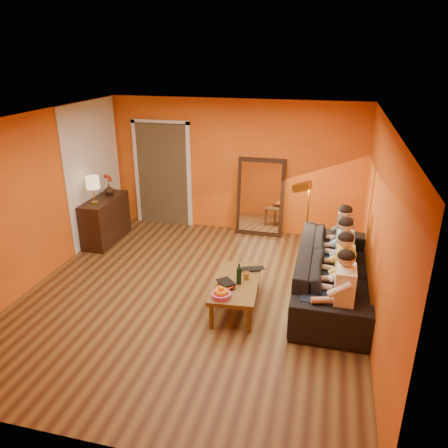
% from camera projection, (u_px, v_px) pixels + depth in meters
% --- Properties ---
extents(room_shell, '(5.00, 5.50, 2.60)m').
position_uv_depth(room_shell, '(199.00, 206.00, 6.41)').
color(room_shell, brown).
rests_on(room_shell, ground).
extents(white_accent, '(0.02, 1.90, 2.58)m').
position_uv_depth(white_accent, '(94.00, 172.00, 8.21)').
color(white_accent, white).
rests_on(white_accent, wall_left).
extents(doorway_recess, '(1.06, 0.30, 2.10)m').
position_uv_depth(doorway_recess, '(165.00, 173.00, 9.05)').
color(doorway_recess, '#3F2D19').
rests_on(doorway_recess, floor).
extents(door_jamb_left, '(0.08, 0.06, 2.20)m').
position_uv_depth(door_jamb_left, '(137.00, 173.00, 9.07)').
color(door_jamb_left, white).
rests_on(door_jamb_left, wall_back).
extents(door_jamb_right, '(0.08, 0.06, 2.20)m').
position_uv_depth(door_jamb_right, '(189.00, 177.00, 8.81)').
color(door_jamb_right, white).
rests_on(door_jamb_right, wall_back).
extents(door_header, '(1.22, 0.06, 0.08)m').
position_uv_depth(door_header, '(160.00, 122.00, 8.55)').
color(door_header, white).
rests_on(door_header, wall_back).
extents(mirror_frame, '(0.92, 0.27, 1.51)m').
position_uv_depth(mirror_frame, '(260.00, 197.00, 8.52)').
color(mirror_frame, black).
rests_on(mirror_frame, floor).
extents(mirror_glass, '(0.78, 0.21, 1.35)m').
position_uv_depth(mirror_glass, '(260.00, 198.00, 8.48)').
color(mirror_glass, white).
rests_on(mirror_glass, mirror_frame).
extents(sideboard, '(0.44, 1.18, 0.85)m').
position_uv_depth(sideboard, '(106.00, 220.00, 8.30)').
color(sideboard, black).
rests_on(sideboard, floor).
extents(table_lamp, '(0.24, 0.24, 0.51)m').
position_uv_depth(table_lamp, '(94.00, 190.00, 7.78)').
color(table_lamp, beige).
rests_on(table_lamp, sideboard).
extents(sofa, '(2.64, 1.03, 0.77)m').
position_uv_depth(sofa, '(333.00, 273.00, 6.42)').
color(sofa, black).
rests_on(sofa, floor).
extents(coffee_table, '(0.72, 1.27, 0.42)m').
position_uv_depth(coffee_table, '(236.00, 294.00, 6.18)').
color(coffee_table, brown).
rests_on(coffee_table, floor).
extents(floor_lamp, '(0.35, 0.31, 1.44)m').
position_uv_depth(floor_lamp, '(307.00, 225.00, 7.25)').
color(floor_lamp, gold).
rests_on(floor_lamp, floor).
extents(dog, '(0.44, 0.57, 0.59)m').
position_uv_depth(dog, '(312.00, 307.00, 5.72)').
color(dog, olive).
rests_on(dog, floor).
extents(person_far_left, '(0.70, 0.44, 1.22)m').
position_uv_depth(person_far_left, '(344.00, 295.00, 5.41)').
color(person_far_left, white).
rests_on(person_far_left, sofa).
extents(person_mid_left, '(0.70, 0.44, 1.22)m').
position_uv_depth(person_mid_left, '(343.00, 274.00, 5.90)').
color(person_mid_left, gold).
rests_on(person_mid_left, sofa).
extents(person_mid_right, '(0.70, 0.44, 1.22)m').
position_uv_depth(person_mid_right, '(343.00, 257.00, 6.40)').
color(person_mid_right, '#83ACCB').
rests_on(person_mid_right, sofa).
extents(person_far_right, '(0.70, 0.44, 1.22)m').
position_uv_depth(person_far_right, '(343.00, 242.00, 6.89)').
color(person_far_right, '#36363C').
rests_on(person_far_right, sofa).
extents(fruit_bowl, '(0.26, 0.26, 0.16)m').
position_uv_depth(fruit_bowl, '(221.00, 292.00, 5.69)').
color(fruit_bowl, '#C8467C').
rests_on(fruit_bowl, coffee_table).
extents(wine_bottle, '(0.07, 0.07, 0.31)m').
position_uv_depth(wine_bottle, '(239.00, 274.00, 5.99)').
color(wine_bottle, black).
rests_on(wine_bottle, coffee_table).
extents(tumbler, '(0.13, 0.13, 0.10)m').
position_uv_depth(tumbler, '(246.00, 275.00, 6.17)').
color(tumbler, '#B27F3F').
rests_on(tumbler, coffee_table).
extents(laptop, '(0.41, 0.35, 0.03)m').
position_uv_depth(laptop, '(253.00, 271.00, 6.37)').
color(laptop, black).
rests_on(laptop, coffee_table).
extents(book_lower, '(0.28, 0.31, 0.02)m').
position_uv_depth(book_lower, '(220.00, 286.00, 5.96)').
color(book_lower, black).
rests_on(book_lower, coffee_table).
extents(book_mid, '(0.27, 0.30, 0.02)m').
position_uv_depth(book_mid, '(221.00, 285.00, 5.96)').
color(book_mid, '#A52B12').
rests_on(book_mid, book_lower).
extents(book_upper, '(0.30, 0.31, 0.02)m').
position_uv_depth(book_upper, '(220.00, 284.00, 5.94)').
color(book_upper, black).
rests_on(book_upper, book_mid).
extents(vase, '(0.19, 0.19, 0.20)m').
position_uv_depth(vase, '(109.00, 190.00, 8.33)').
color(vase, black).
rests_on(vase, sideboard).
extents(flowers, '(0.17, 0.17, 0.42)m').
position_uv_depth(flowers, '(108.00, 178.00, 8.24)').
color(flowers, '#A52B12').
rests_on(flowers, vase).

